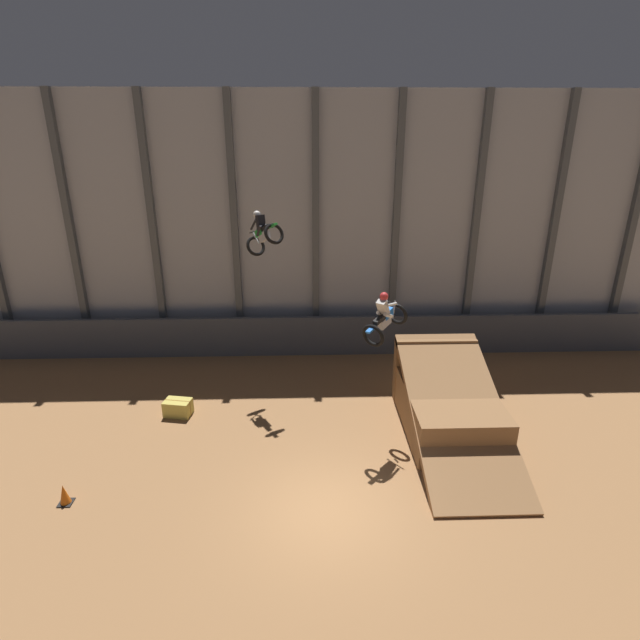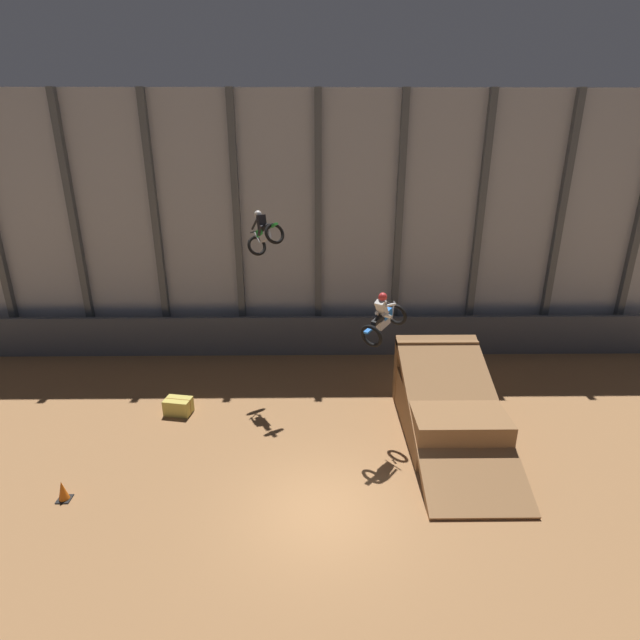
{
  "view_description": "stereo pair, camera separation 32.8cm",
  "coord_description": "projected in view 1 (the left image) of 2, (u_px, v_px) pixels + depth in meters",
  "views": [
    {
      "loc": [
        -0.5,
        -10.35,
        9.27
      ],
      "look_at": [
        0.02,
        5.55,
        3.23
      ],
      "focal_mm": 28.0,
      "sensor_mm": 36.0,
      "label": 1
    },
    {
      "loc": [
        -0.17,
        -10.35,
        9.27
      ],
      "look_at": [
        0.02,
        5.55,
        3.23
      ],
      "focal_mm": 28.0,
      "sensor_mm": 36.0,
      "label": 2
    }
  ],
  "objects": [
    {
      "name": "hay_bale_trackside",
      "position": [
        178.0,
        408.0,
        17.29
      ],
      "size": [
        0.99,
        0.75,
        0.57
      ],
      "rotation": [
        0.0,
        0.0,
        2.96
      ],
      "color": "#CCB751",
      "rests_on": "ground_plane"
    },
    {
      "name": "rider_bike_left_air",
      "position": [
        263.0,
        234.0,
        17.25
      ],
      "size": [
        1.57,
        1.79,
        1.67
      ],
      "rotation": [
        -0.47,
        0.0,
        0.62
      ],
      "color": "black"
    },
    {
      "name": "rider_bike_right_air",
      "position": [
        385.0,
        318.0,
        14.85
      ],
      "size": [
        1.59,
        1.72,
        1.59
      ],
      "rotation": [
        0.2,
        0.0,
        -0.69
      ],
      "color": "black"
    },
    {
      "name": "arena_back_wall",
      "position": [
        316.0,
        228.0,
        21.05
      ],
      "size": [
        32.0,
        0.4,
        10.84
      ],
      "color": "#A3A8B2",
      "rests_on": "ground_plane"
    },
    {
      "name": "lower_barrier",
      "position": [
        316.0,
        336.0,
        21.81
      ],
      "size": [
        31.36,
        0.2,
        1.76
      ],
      "color": "#474C56",
      "rests_on": "ground_plane"
    },
    {
      "name": "dirt_ramp",
      "position": [
        446.0,
        403.0,
        16.45
      ],
      "size": [
        2.85,
        6.45,
        2.57
      ],
      "color": "olive",
      "rests_on": "ground_plane"
    },
    {
      "name": "traffic_cone_near_ramp",
      "position": [
        64.0,
        495.0,
        13.16
      ],
      "size": [
        0.36,
        0.36,
        0.58
      ],
      "color": "black",
      "rests_on": "ground_plane"
    },
    {
      "name": "ground_plane",
      "position": [
        326.0,
        511.0,
        12.97
      ],
      "size": [
        60.0,
        60.0,
        0.0
      ],
      "primitive_type": "plane",
      "color": "#996B42"
    }
  ]
}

